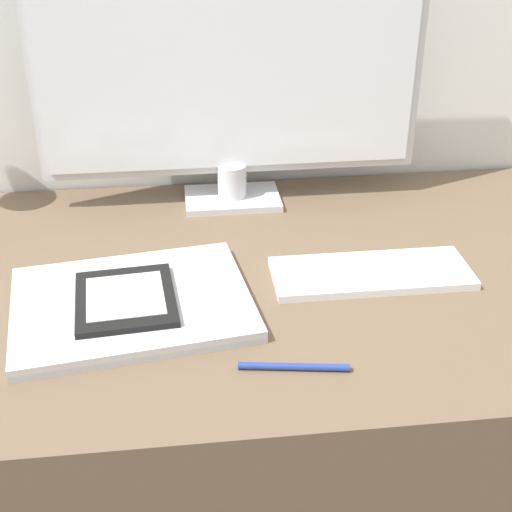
{
  "coord_description": "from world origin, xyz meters",
  "views": [
    {
      "loc": [
        -0.11,
        -0.7,
        1.31
      ],
      "look_at": [
        -0.01,
        0.15,
        0.82
      ],
      "focal_mm": 50.0,
      "sensor_mm": 36.0,
      "label": 1
    }
  ],
  "objects_px": {
    "monitor": "(230,66)",
    "keyboard": "(371,273)",
    "laptop": "(132,304)",
    "pen": "(294,367)",
    "ereader": "(125,299)"
  },
  "relations": [
    {
      "from": "monitor",
      "to": "laptop",
      "type": "distance_m",
      "value": 0.44
    },
    {
      "from": "pen",
      "to": "monitor",
      "type": "bearing_deg",
      "value": 93.67
    },
    {
      "from": "keyboard",
      "to": "pen",
      "type": "xyz_separation_m",
      "value": [
        -0.15,
        -0.2,
        -0.0
      ]
    },
    {
      "from": "monitor",
      "to": "laptop",
      "type": "xyz_separation_m",
      "value": [
        -0.17,
        -0.33,
        -0.23
      ]
    },
    {
      "from": "ereader",
      "to": "pen",
      "type": "distance_m",
      "value": 0.25
    },
    {
      "from": "monitor",
      "to": "ereader",
      "type": "bearing_deg",
      "value": -117.33
    },
    {
      "from": "ereader",
      "to": "monitor",
      "type": "bearing_deg",
      "value": 62.67
    },
    {
      "from": "laptop",
      "to": "pen",
      "type": "bearing_deg",
      "value": -38.1
    },
    {
      "from": "monitor",
      "to": "keyboard",
      "type": "distance_m",
      "value": 0.41
    },
    {
      "from": "monitor",
      "to": "laptop",
      "type": "bearing_deg",
      "value": -116.94
    },
    {
      "from": "keyboard",
      "to": "monitor",
      "type": "bearing_deg",
      "value": 122.24
    },
    {
      "from": "keyboard",
      "to": "laptop",
      "type": "relative_size",
      "value": 0.84
    },
    {
      "from": "monitor",
      "to": "keyboard",
      "type": "relative_size",
      "value": 2.22
    },
    {
      "from": "monitor",
      "to": "pen",
      "type": "bearing_deg",
      "value": -86.33
    },
    {
      "from": "pen",
      "to": "keyboard",
      "type": "bearing_deg",
      "value": 53.38
    }
  ]
}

